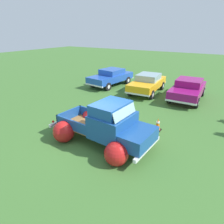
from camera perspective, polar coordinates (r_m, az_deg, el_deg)
ground_plane at (r=8.76m, az=-3.24°, el=-8.42°), size 80.00×80.00×0.00m
vintage_pickup_truck at (r=8.18m, az=-1.23°, el=-4.73°), size 4.73×2.99×1.96m
show_car_0 at (r=17.35m, az=-0.31°, el=10.38°), size 2.41×4.58×1.43m
show_car_1 at (r=15.51m, az=10.40°, el=8.48°), size 2.10×4.42×1.43m
show_car_2 at (r=14.67m, az=21.46°, el=6.44°), size 2.05×4.38×1.43m
lane_cone_0 at (r=9.75m, az=13.30°, el=-3.54°), size 0.36×0.36×0.63m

